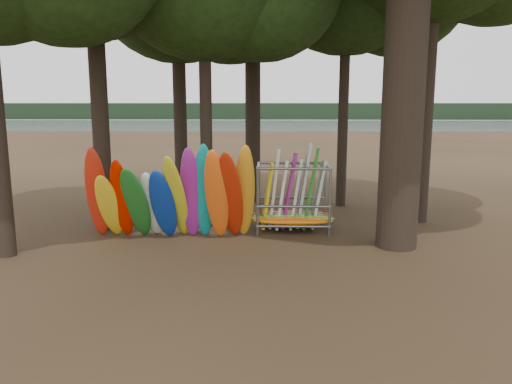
{
  "coord_description": "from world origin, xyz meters",
  "views": [
    {
      "loc": [
        0.41,
        -14.03,
        4.2
      ],
      "look_at": [
        -0.06,
        1.5,
        1.4
      ],
      "focal_mm": 35.0,
      "sensor_mm": 36.0,
      "label": 1
    }
  ],
  "objects": [
    {
      "name": "kayak_row",
      "position": [
        -2.6,
        0.76,
        1.34
      ],
      "size": [
        5.33,
        1.95,
        3.13
      ],
      "color": "red",
      "rests_on": "ground"
    },
    {
      "name": "ground",
      "position": [
        0.0,
        0.0,
        0.0
      ],
      "size": [
        120.0,
        120.0,
        0.0
      ],
      "primitive_type": "plane",
      "color": "#47331E",
      "rests_on": "ground"
    },
    {
      "name": "lake",
      "position": [
        0.0,
        60.0,
        0.0
      ],
      "size": [
        160.0,
        160.0,
        0.0
      ],
      "primitive_type": "plane",
      "color": "gray",
      "rests_on": "ground"
    },
    {
      "name": "storage_rack",
      "position": [
        1.14,
        2.19,
        1.03
      ],
      "size": [
        2.78,
        1.53,
        2.91
      ],
      "color": "slate",
      "rests_on": "ground"
    },
    {
      "name": "far_shore",
      "position": [
        0.0,
        110.0,
        2.0
      ],
      "size": [
        160.0,
        4.0,
        4.0
      ],
      "primitive_type": "cube",
      "color": "black",
      "rests_on": "ground"
    }
  ]
}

